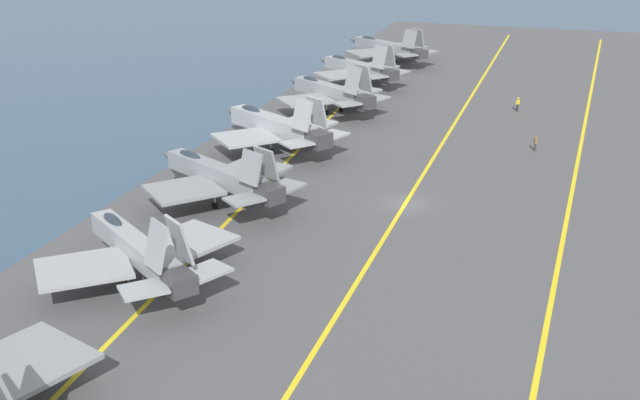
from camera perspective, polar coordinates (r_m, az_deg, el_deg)
ground_plane at (r=69.49m, az=6.09°, el=-0.54°), size 2000.00×2000.00×0.00m
carrier_deck at (r=69.42m, az=6.09°, el=-0.39°), size 207.21×48.48×0.40m
deck_stripe_foul_line at (r=68.18m, az=17.12°, el=-1.46°), size 186.39×6.80×0.01m
deck_stripe_centerline at (r=69.34m, az=6.10°, el=-0.23°), size 186.49×0.36×0.01m
deck_stripe_edge_line at (r=72.97m, az=-4.19°, el=0.92°), size 186.27×9.76×0.01m
parked_jet_third at (r=55.68m, az=-12.91°, el=-3.40°), size 13.71×14.69×6.20m
parked_jet_fourth at (r=68.65m, az=-7.23°, el=1.79°), size 13.45×15.85×6.03m
parked_jet_fifth at (r=83.06m, az=-3.24°, el=5.30°), size 13.74×16.11×6.49m
parked_jet_sixth at (r=97.85m, az=0.73°, el=7.71°), size 13.56×14.94×6.56m
parked_jet_seventh at (r=112.02m, az=2.70°, el=9.38°), size 12.93×14.76×6.38m
parked_jet_eighth at (r=128.10m, az=4.79°, el=10.77°), size 14.21×16.43×6.06m
crew_yellow_vest at (r=101.54m, az=13.88°, el=6.67°), size 0.46×0.43×1.76m
crew_brown_vest at (r=85.88m, az=15.07°, el=3.96°), size 0.45×0.37×1.65m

